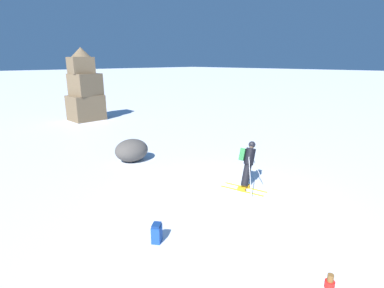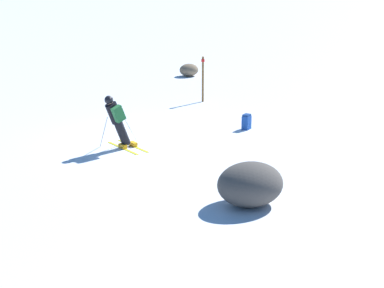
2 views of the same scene
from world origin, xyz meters
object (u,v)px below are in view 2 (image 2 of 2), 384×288
at_px(exposed_boulder_0, 250,184).
at_px(exposed_boulder_1, 189,70).
at_px(spare_backpack, 247,122).
at_px(trail_marker, 203,77).
at_px(skier, 117,119).

bearing_deg(exposed_boulder_0, exposed_boulder_1, -109.72).
relative_size(spare_backpack, trail_marker, 0.29).
relative_size(exposed_boulder_1, trail_marker, 0.51).
relative_size(skier, exposed_boulder_0, 1.09).
distance_m(skier, exposed_boulder_1, 12.00).
bearing_deg(exposed_boulder_1, skier, 55.44).
bearing_deg(exposed_boulder_1, trail_marker, 71.00).
xyz_separation_m(skier, exposed_boulder_0, (-1.33, 5.37, -0.41)).
bearing_deg(exposed_boulder_0, skier, -76.08).
bearing_deg(exposed_boulder_1, exposed_boulder_0, 70.28).
bearing_deg(skier, exposed_boulder_1, -136.97).
bearing_deg(spare_backpack, trail_marker, -131.99).
distance_m(exposed_boulder_0, exposed_boulder_1, 16.19).
height_order(spare_backpack, exposed_boulder_0, exposed_boulder_0).
height_order(skier, spare_backpack, skier).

